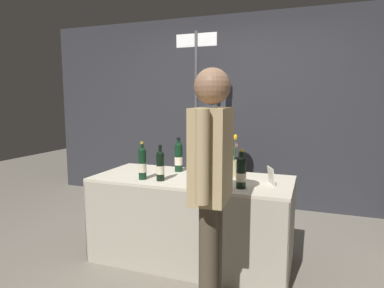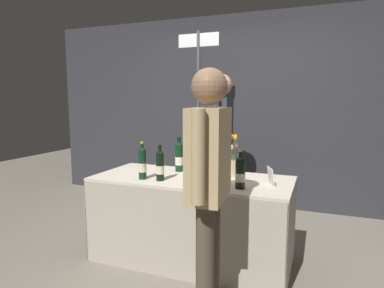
{
  "view_description": "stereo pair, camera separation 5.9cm",
  "coord_description": "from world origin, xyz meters",
  "px_view_note": "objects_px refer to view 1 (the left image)",
  "views": [
    {
      "loc": [
        1.0,
        -2.71,
        1.45
      ],
      "look_at": [
        0.0,
        0.0,
        1.07
      ],
      "focal_mm": 30.92,
      "sensor_mm": 36.0,
      "label": 1
    },
    {
      "loc": [
        1.05,
        -2.69,
        1.45
      ],
      "look_at": [
        0.0,
        0.0,
        1.07
      ],
      "focal_mm": 30.92,
      "sensor_mm": 36.0,
      "label": 2
    }
  ],
  "objects_px": {
    "flower_vase": "(233,164)",
    "tasting_table": "(192,202)",
    "vendor_presenter": "(219,136)",
    "display_bottle_0": "(142,163)",
    "booth_signpost": "(196,106)",
    "taster_foreground_right": "(212,174)",
    "wine_glass_near_vendor": "(195,161)",
    "featured_wine_bottle": "(179,156)"
  },
  "relations": [
    {
      "from": "featured_wine_bottle",
      "to": "vendor_presenter",
      "type": "relative_size",
      "value": 0.19
    },
    {
      "from": "vendor_presenter",
      "to": "taster_foreground_right",
      "type": "height_order",
      "value": "vendor_presenter"
    },
    {
      "from": "flower_vase",
      "to": "taster_foreground_right",
      "type": "xyz_separation_m",
      "value": [
        0.07,
        -0.89,
        0.1
      ]
    },
    {
      "from": "tasting_table",
      "to": "display_bottle_0",
      "type": "relative_size",
      "value": 5.32
    },
    {
      "from": "flower_vase",
      "to": "vendor_presenter",
      "type": "height_order",
      "value": "vendor_presenter"
    },
    {
      "from": "featured_wine_bottle",
      "to": "booth_signpost",
      "type": "relative_size",
      "value": 0.14
    },
    {
      "from": "display_bottle_0",
      "to": "taster_foreground_right",
      "type": "relative_size",
      "value": 0.2
    },
    {
      "from": "vendor_presenter",
      "to": "display_bottle_0",
      "type": "bearing_deg",
      "value": -25.71
    },
    {
      "from": "taster_foreground_right",
      "to": "flower_vase",
      "type": "bearing_deg",
      "value": -0.19
    },
    {
      "from": "display_bottle_0",
      "to": "wine_glass_near_vendor",
      "type": "bearing_deg",
      "value": 56.16
    },
    {
      "from": "tasting_table",
      "to": "flower_vase",
      "type": "bearing_deg",
      "value": 23.55
    },
    {
      "from": "booth_signpost",
      "to": "taster_foreground_right",
      "type": "bearing_deg",
      "value": -67.91
    },
    {
      "from": "featured_wine_bottle",
      "to": "taster_foreground_right",
      "type": "xyz_separation_m",
      "value": [
        0.61,
        -0.93,
        0.07
      ]
    },
    {
      "from": "vendor_presenter",
      "to": "featured_wine_bottle",
      "type": "bearing_deg",
      "value": -24.34
    },
    {
      "from": "featured_wine_bottle",
      "to": "flower_vase",
      "type": "height_order",
      "value": "flower_vase"
    },
    {
      "from": "flower_vase",
      "to": "booth_signpost",
      "type": "bearing_deg",
      "value": 124.28
    },
    {
      "from": "featured_wine_bottle",
      "to": "booth_signpost",
      "type": "height_order",
      "value": "booth_signpost"
    },
    {
      "from": "tasting_table",
      "to": "wine_glass_near_vendor",
      "type": "bearing_deg",
      "value": 103.81
    },
    {
      "from": "display_bottle_0",
      "to": "booth_signpost",
      "type": "relative_size",
      "value": 0.14
    },
    {
      "from": "display_bottle_0",
      "to": "booth_signpost",
      "type": "xyz_separation_m",
      "value": [
        -0.01,
        1.44,
        0.47
      ]
    },
    {
      "from": "tasting_table",
      "to": "featured_wine_bottle",
      "type": "relative_size",
      "value": 5.32
    },
    {
      "from": "featured_wine_bottle",
      "to": "display_bottle_0",
      "type": "xyz_separation_m",
      "value": [
        -0.17,
        -0.41,
        -0.0
      ]
    },
    {
      "from": "display_bottle_0",
      "to": "vendor_presenter",
      "type": "height_order",
      "value": "vendor_presenter"
    },
    {
      "from": "featured_wine_bottle",
      "to": "flower_vase",
      "type": "bearing_deg",
      "value": -4.21
    },
    {
      "from": "featured_wine_bottle",
      "to": "flower_vase",
      "type": "relative_size",
      "value": 0.83
    },
    {
      "from": "vendor_presenter",
      "to": "taster_foreground_right",
      "type": "distance_m",
      "value": 1.62
    },
    {
      "from": "booth_signpost",
      "to": "display_bottle_0",
      "type": "bearing_deg",
      "value": -89.45
    },
    {
      "from": "tasting_table",
      "to": "flower_vase",
      "type": "relative_size",
      "value": 4.42
    },
    {
      "from": "wine_glass_near_vendor",
      "to": "display_bottle_0",
      "type": "bearing_deg",
      "value": -123.84
    },
    {
      "from": "featured_wine_bottle",
      "to": "wine_glass_near_vendor",
      "type": "bearing_deg",
      "value": 23.85
    },
    {
      "from": "vendor_presenter",
      "to": "booth_signpost",
      "type": "height_order",
      "value": "booth_signpost"
    },
    {
      "from": "tasting_table",
      "to": "featured_wine_bottle",
      "type": "xyz_separation_m",
      "value": [
        -0.21,
        0.19,
        0.38
      ]
    },
    {
      "from": "tasting_table",
      "to": "taster_foreground_right",
      "type": "xyz_separation_m",
      "value": [
        0.41,
        -0.75,
        0.45
      ]
    },
    {
      "from": "flower_vase",
      "to": "vendor_presenter",
      "type": "distance_m",
      "value": 0.77
    },
    {
      "from": "flower_vase",
      "to": "booth_signpost",
      "type": "distance_m",
      "value": 1.39
    },
    {
      "from": "wine_glass_near_vendor",
      "to": "taster_foreground_right",
      "type": "height_order",
      "value": "taster_foreground_right"
    },
    {
      "from": "wine_glass_near_vendor",
      "to": "booth_signpost",
      "type": "height_order",
      "value": "booth_signpost"
    },
    {
      "from": "flower_vase",
      "to": "tasting_table",
      "type": "bearing_deg",
      "value": -156.45
    },
    {
      "from": "display_bottle_0",
      "to": "wine_glass_near_vendor",
      "type": "distance_m",
      "value": 0.57
    },
    {
      "from": "tasting_table",
      "to": "wine_glass_near_vendor",
      "type": "relative_size",
      "value": 12.93
    },
    {
      "from": "booth_signpost",
      "to": "tasting_table",
      "type": "bearing_deg",
      "value": -72.2
    },
    {
      "from": "wine_glass_near_vendor",
      "to": "vendor_presenter",
      "type": "bearing_deg",
      "value": 82.19
    }
  ]
}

